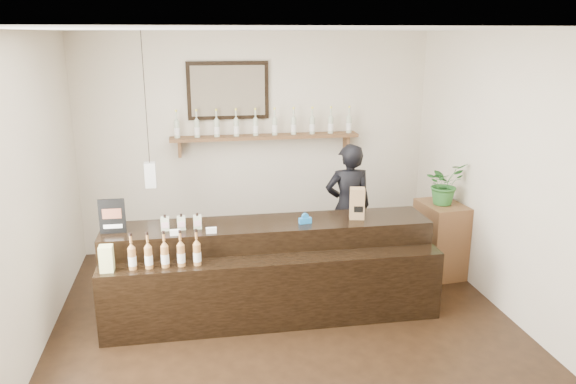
# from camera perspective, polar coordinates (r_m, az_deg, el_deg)

# --- Properties ---
(ground) EXTENTS (5.00, 5.00, 0.00)m
(ground) POSITION_cam_1_polar(r_m,az_deg,el_deg) (5.47, 0.26, -14.61)
(ground) COLOR black
(ground) RESTS_ON ground
(room_shell) EXTENTS (5.00, 5.00, 5.00)m
(room_shell) POSITION_cam_1_polar(r_m,az_deg,el_deg) (4.83, 0.29, 3.07)
(room_shell) COLOR beige
(room_shell) RESTS_ON ground
(back_wall_decor) EXTENTS (2.66, 0.96, 1.69)m
(back_wall_decor) POSITION_cam_1_polar(r_m,az_deg,el_deg) (7.12, -4.44, 7.63)
(back_wall_decor) COLOR #55361D
(back_wall_decor) RESTS_ON ground
(counter) EXTENTS (3.30, 0.89, 1.08)m
(counter) POSITION_cam_1_polar(r_m,az_deg,el_deg) (5.76, -1.87, -8.11)
(counter) COLOR black
(counter) RESTS_ON ground
(promo_sign) EXTENTS (0.25, 0.03, 0.34)m
(promo_sign) POSITION_cam_1_polar(r_m,az_deg,el_deg) (5.59, -17.43, -2.37)
(promo_sign) COLOR black
(promo_sign) RESTS_ON counter
(paper_bag) EXTENTS (0.17, 0.14, 0.33)m
(paper_bag) POSITION_cam_1_polar(r_m,az_deg,el_deg) (5.81, 7.03, -1.16)
(paper_bag) COLOR olive
(paper_bag) RESTS_ON counter
(tape_dispenser) EXTENTS (0.13, 0.06, 0.11)m
(tape_dispenser) POSITION_cam_1_polar(r_m,az_deg,el_deg) (5.66, 1.75, -2.80)
(tape_dispenser) COLOR #196AB1
(tape_dispenser) RESTS_ON counter
(side_cabinet) EXTENTS (0.49, 0.64, 0.87)m
(side_cabinet) POSITION_cam_1_polar(r_m,az_deg,el_deg) (6.87, 15.18, -4.64)
(side_cabinet) COLOR #55361D
(side_cabinet) RESTS_ON ground
(potted_plant) EXTENTS (0.54, 0.51, 0.49)m
(potted_plant) POSITION_cam_1_polar(r_m,az_deg,el_deg) (6.66, 15.60, 0.84)
(potted_plant) COLOR #2B6829
(potted_plant) RESTS_ON side_cabinet
(shopkeeper) EXTENTS (0.64, 0.43, 1.74)m
(shopkeeper) POSITION_cam_1_polar(r_m,az_deg,el_deg) (6.73, 6.14, -0.69)
(shopkeeper) COLOR black
(shopkeeper) RESTS_ON ground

